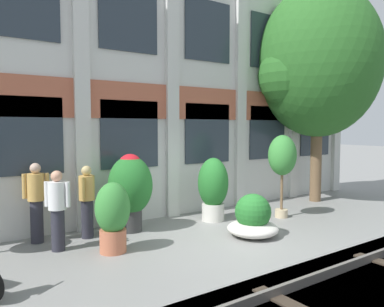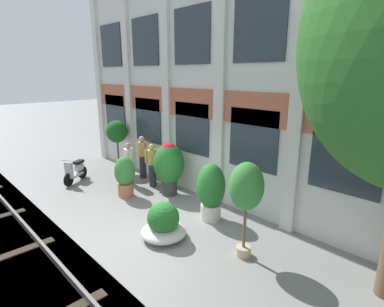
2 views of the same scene
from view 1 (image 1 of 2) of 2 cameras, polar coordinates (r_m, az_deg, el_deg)
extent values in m
plane|color=gray|center=(8.38, 6.62, -12.90)|extent=(80.00, 80.00, 0.00)
cube|color=silver|center=(10.46, -3.98, 12.16)|extent=(14.67, 0.50, 7.82)
cube|color=#AD5B42|center=(10.15, -3.17, 7.81)|extent=(14.67, 0.06, 0.90)
cube|color=silver|center=(9.17, -16.55, 13.13)|extent=(0.36, 0.16, 7.82)
cube|color=silver|center=(10.20, -3.07, 12.37)|extent=(0.36, 0.16, 7.82)
cube|color=silver|center=(11.66, 7.42, 11.31)|extent=(0.36, 0.16, 7.82)
cube|color=silver|center=(13.41, 15.32, 10.26)|extent=(0.36, 0.16, 7.82)
cube|color=silver|center=(15.35, 21.28, 9.34)|extent=(0.36, 0.16, 7.82)
cube|color=#28333D|center=(8.78, -23.99, 2.47)|extent=(1.57, 0.04, 1.70)
cube|color=#28333D|center=(9.54, -9.40, 2.88)|extent=(1.57, 0.04, 1.70)
cube|color=#28333D|center=(10.81, 2.41, 3.08)|extent=(1.57, 0.04, 1.70)
cube|color=#28333D|center=(12.44, 11.44, 3.15)|extent=(1.57, 0.04, 1.70)
cube|color=#28333D|center=(14.31, 18.25, 3.15)|extent=(1.57, 0.04, 1.70)
cube|color=#28333D|center=(9.91, -9.61, 19.89)|extent=(1.57, 0.04, 1.70)
cube|color=#28333D|center=(11.14, 2.46, 18.17)|extent=(1.57, 0.04, 1.70)
cube|color=#28333D|center=(12.73, 11.64, 16.31)|extent=(1.57, 0.04, 1.70)
cube|color=#28333D|center=(14.56, 18.52, 14.63)|extent=(1.57, 0.04, 1.70)
cube|color=#4C473F|center=(6.57, 26.02, -19.54)|extent=(22.67, 2.80, 0.28)
cube|color=#605B56|center=(6.84, 20.59, -16.48)|extent=(22.67, 0.07, 0.15)
cylinder|color=brown|center=(12.86, 18.39, 0.14)|extent=(0.36, 0.36, 3.20)
ellipsoid|color=#286023|center=(12.99, 18.70, 13.12)|extent=(3.91, 3.91, 4.82)
sphere|color=#286023|center=(12.29, 15.10, 11.45)|extent=(2.15, 2.15, 2.15)
sphere|color=#286023|center=(13.60, 21.84, 10.57)|extent=(2.15, 2.15, 2.15)
cylinder|color=#333333|center=(9.02, -9.31, -10.02)|extent=(0.53, 0.53, 0.51)
ellipsoid|color=#236B28|center=(8.85, -9.38, -4.77)|extent=(1.04, 1.04, 1.37)
sphere|color=red|center=(8.79, -9.41, -1.91)|extent=(0.57, 0.57, 0.57)
cylinder|color=#B76647|center=(7.65, -11.94, -12.88)|extent=(0.52, 0.52, 0.45)
ellipsoid|color=#388438|center=(7.49, -12.02, -8.12)|extent=(0.68, 0.68, 1.00)
ellipsoid|color=beige|center=(8.64, 9.24, -11.22)|extent=(1.14, 1.14, 0.34)
sphere|color=#236B28|center=(8.54, 9.27, -8.75)|extent=(0.81, 0.81, 0.81)
cylinder|color=tan|center=(10.51, 13.45, -8.85)|extent=(0.34, 0.34, 0.22)
cylinder|color=brown|center=(10.37, 13.52, -4.89)|extent=(0.07, 0.07, 1.25)
ellipsoid|color=#388438|center=(10.27, 13.60, -0.25)|extent=(0.75, 0.75, 1.08)
cylinder|color=beige|center=(9.89, 3.22, -8.89)|extent=(0.58, 0.58, 0.44)
ellipsoid|color=#236B28|center=(9.74, 3.24, -4.46)|extent=(0.80, 0.80, 1.29)
cylinder|color=#282833|center=(8.65, -22.56, -9.56)|extent=(0.26, 0.26, 0.90)
cylinder|color=tan|center=(8.50, -22.70, -4.73)|extent=(0.34, 0.34, 0.57)
sphere|color=tan|center=(8.45, -22.78, -2.09)|extent=(0.22, 0.22, 0.22)
cylinder|color=tan|center=(8.52, -24.19, -4.57)|extent=(0.09, 0.09, 0.51)
cylinder|color=tan|center=(8.49, -21.22, -4.52)|extent=(0.09, 0.09, 0.51)
cylinder|color=#282833|center=(7.98, -19.74, -10.92)|extent=(0.26, 0.26, 0.82)
cylinder|color=silver|center=(7.83, -19.86, -6.05)|extent=(0.34, 0.34, 0.55)
sphere|color=tan|center=(7.77, -19.93, -3.26)|extent=(0.22, 0.22, 0.22)
cylinder|color=silver|center=(7.93, -21.28, -5.76)|extent=(0.09, 0.09, 0.49)
cylinder|color=silver|center=(7.73, -18.42, -5.95)|extent=(0.09, 0.09, 0.49)
cylinder|color=#282833|center=(8.66, -15.66, -9.57)|extent=(0.26, 0.26, 0.84)
cylinder|color=tan|center=(8.52, -15.75, -5.06)|extent=(0.34, 0.34, 0.54)
sphere|color=tan|center=(8.47, -15.81, -2.54)|extent=(0.22, 0.22, 0.22)
cylinder|color=tan|center=(8.32, -16.34, -5.11)|extent=(0.09, 0.09, 0.48)
cylinder|color=tan|center=(8.72, -15.21, -4.67)|extent=(0.09, 0.09, 0.48)
camera|label=2|loc=(11.40, 46.73, 10.81)|focal=28.00mm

